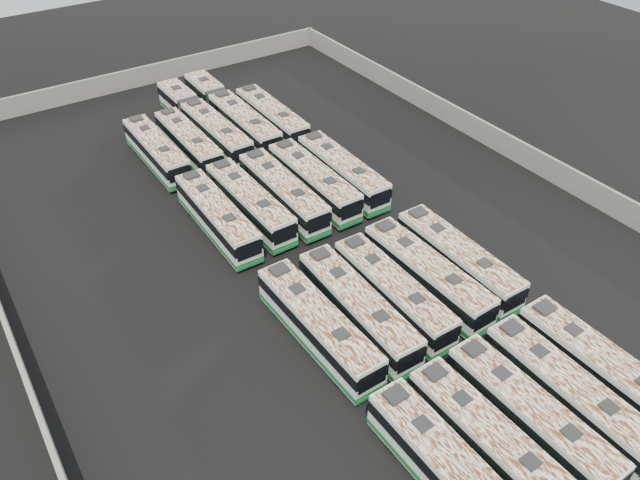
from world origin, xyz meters
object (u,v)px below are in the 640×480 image
at_px(bus_back_center, 203,121).
at_px(bus_back_right, 231,113).
at_px(bus_midback_far_left, 217,216).
at_px(bus_midback_left, 250,203).
at_px(bus_front_right, 567,393).
at_px(bus_midback_far_right, 342,172).
at_px(bus_back_far_left, 156,151).
at_px(bus_midfront_left, 358,308).
at_px(bus_midback_right, 314,181).
at_px(bus_midfront_center, 393,292).
at_px(bus_midfront_far_right, 458,259).
at_px(bus_back_left, 189,142).
at_px(bus_midfront_far_left, 318,326).
at_px(bus_front_left, 491,443).
at_px(bus_midback_center, 283,193).
at_px(bus_midfront_right, 427,275).
at_px(bus_front_far_left, 451,473).
at_px(bus_back_far_right, 272,117).
at_px(bus_front_far_right, 601,370).
at_px(bus_front_center, 530,416).

distance_m(bus_back_center, bus_back_right, 3.12).
xyz_separation_m(bus_midback_far_left, bus_midback_left, (3.01, 0.20, -0.00)).
height_order(bus_front_right, bus_midback_far_right, bus_midback_far_right).
distance_m(bus_back_far_left, bus_back_right, 9.59).
relative_size(bus_midfront_left, bus_midback_right, 1.00).
distance_m(bus_midfront_center, bus_midfront_far_right, 6.06).
relative_size(bus_midback_left, bus_back_left, 1.03).
bearing_deg(bus_back_far_left, bus_midback_right, -53.64).
bearing_deg(bus_midfront_far_left, bus_midfront_left, -3.19).
distance_m(bus_back_far_left, bus_back_center, 6.66).
xyz_separation_m(bus_midfront_left, bus_back_left, (-0.02, 26.64, -0.07)).
bearing_deg(bus_front_right, bus_front_left, 179.59).
bearing_deg(bus_back_center, bus_midfront_far_left, -101.87).
distance_m(bus_back_left, bus_back_center, 4.20).
distance_m(bus_midfront_left, bus_midback_center, 14.72).
distance_m(bus_midfront_center, bus_back_left, 26.83).
bearing_deg(bus_front_left, bus_back_right, 80.35).
distance_m(bus_midfront_center, bus_midback_right, 14.80).
bearing_deg(bus_back_left, bus_midfront_right, -77.16).
bearing_deg(bus_front_far_left, bus_midback_left, 83.17).
bearing_deg(bus_back_far_right, bus_back_left, -179.30).
height_order(bus_front_far_left, bus_front_right, bus_front_far_left).
bearing_deg(bus_midfront_left, bus_midback_far_right, 59.57).
xyz_separation_m(bus_midfront_far_left, bus_midfront_left, (3.03, -0.13, -0.01)).
relative_size(bus_front_far_right, bus_back_left, 1.04).
height_order(bus_midfront_center, bus_midback_right, bus_midback_right).
height_order(bus_front_far_left, bus_back_far_left, bus_front_far_left).
xyz_separation_m(bus_front_left, bus_midback_far_right, (9.06, 26.39, 0.05)).
xyz_separation_m(bus_front_center, bus_midfront_far_left, (-5.90, 12.14, 0.04)).
bearing_deg(bus_midback_far_right, bus_front_far_left, -113.43).
relative_size(bus_front_left, bus_back_left, 1.01).
distance_m(bus_front_far_right, bus_midfront_right, 12.50).
bearing_deg(bus_midback_left, bus_back_center, 78.22).
height_order(bus_midfront_right, bus_midback_center, bus_midfront_right).
distance_m(bus_midfront_far_left, bus_back_right, 30.98).
height_order(bus_front_left, bus_midfront_center, bus_midfront_center).
height_order(bus_midfront_left, bus_back_far_left, bus_midfront_left).
relative_size(bus_midfront_far_left, bus_midfront_center, 1.03).
distance_m(bus_front_center, bus_back_far_right, 39.12).
relative_size(bus_front_far_left, bus_midfront_left, 0.99).
distance_m(bus_front_far_left, bus_midfront_center, 13.53).
xyz_separation_m(bus_front_center, bus_midfront_left, (-2.88, 12.01, 0.04)).
bearing_deg(bus_front_far_right, bus_midback_far_right, 89.56).
height_order(bus_back_far_left, bus_back_right, bus_back_right).
xyz_separation_m(bus_midfront_left, bus_midback_left, (-0.07, 14.61, -0.02)).
distance_m(bus_midfront_right, bus_back_left, 27.28).
height_order(bus_midback_center, bus_back_left, bus_midback_center).
bearing_deg(bus_back_left, bus_front_left, -90.01).
distance_m(bus_front_right, bus_midback_far_left, 27.97).
bearing_deg(bus_midfront_left, bus_front_far_right, -52.41).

